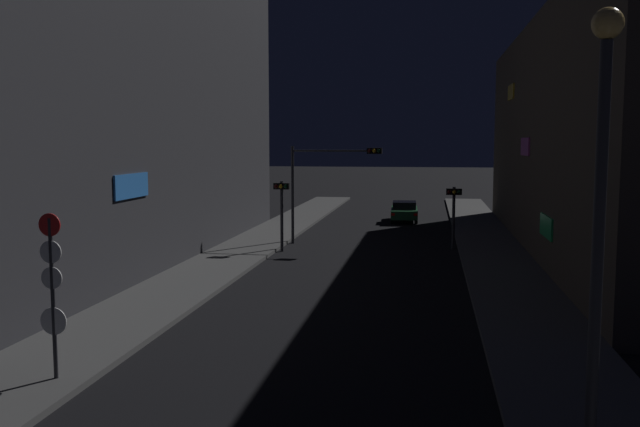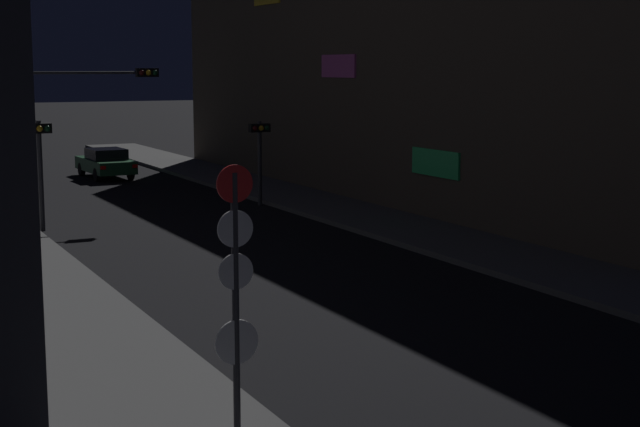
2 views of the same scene
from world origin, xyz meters
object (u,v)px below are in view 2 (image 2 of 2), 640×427
Objects in this scene: far_car at (106,163)px; traffic_light_left_kerb at (40,152)px; traffic_light_overhead at (78,107)px; sign_pole_left at (236,287)px; traffic_light_right_kerb at (260,145)px.

traffic_light_left_kerb reaches higher than far_car.
sign_pole_left is at bearing -97.45° from traffic_light_overhead.
traffic_light_left_kerb is 8.91m from traffic_light_right_kerb.
traffic_light_overhead is at bearing 82.55° from sign_pole_left.
traffic_light_left_kerb reaches higher than traffic_light_right_kerb.
traffic_light_left_kerb is at bearing -111.74° from far_car.
traffic_light_overhead is (-3.76, -11.38, 3.15)m from far_car.
sign_pole_left is (-6.68, -33.75, 1.55)m from far_car.
traffic_light_overhead reaches higher than traffic_light_right_kerb.
traffic_light_left_kerb is 0.94× the size of sign_pole_left.
traffic_light_left_kerb is at bearing -124.14° from traffic_light_overhead.
far_car is 15.38m from traffic_light_left_kerb.
far_car is 12.39m from traffic_light_overhead.
traffic_light_right_kerb is at bearing 14.64° from traffic_light_left_kerb.
traffic_light_overhead is 1.40× the size of sign_pole_left.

